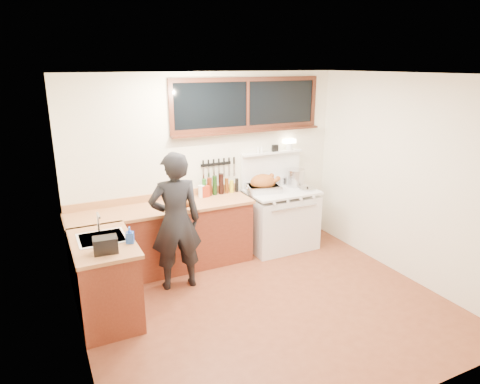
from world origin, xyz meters
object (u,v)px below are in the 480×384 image
man (176,222)px  cutting_board (184,204)px  roast_turkey (263,185)px  vintage_stove (280,217)px

man → cutting_board: man is taller
man → roast_turkey: (1.52, 0.54, 0.14)m
cutting_board → man: bearing=-123.4°
vintage_stove → roast_turkey: (-0.27, 0.06, 0.54)m
man → vintage_stove: bearing=15.3°
man → roast_turkey: size_ratio=3.14×
vintage_stove → man: size_ratio=0.92×
cutting_board → roast_turkey: 1.29m
vintage_stove → cutting_board: size_ratio=3.26×
roast_turkey → vintage_stove: bearing=-12.2°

